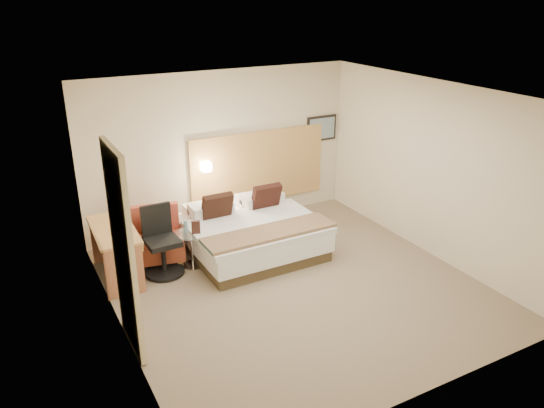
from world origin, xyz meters
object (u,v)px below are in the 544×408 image
side_table (192,248)px  desk (116,239)px  desk_chair (162,247)px  bed (250,232)px  lounge_chair (156,240)px

side_table → desk: desk is taller
side_table → desk_chair: 0.47m
bed → desk: bearing=176.0°
lounge_chair → bed: bearing=-16.3°
side_table → desk: (-1.05, 0.20, 0.31)m
lounge_chair → side_table: bearing=-48.7°
bed → desk_chair: (-1.45, -0.04, 0.10)m
bed → lounge_chair: bearing=163.7°
desk → desk_chair: size_ratio=1.24×
lounge_chair → side_table: (0.41, -0.47, -0.02)m
bed → desk: 2.07m
side_table → desk: size_ratio=0.50×
bed → lounge_chair: (-1.41, 0.41, 0.01)m
bed → side_table: bed is taller
bed → desk: size_ratio=1.61×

